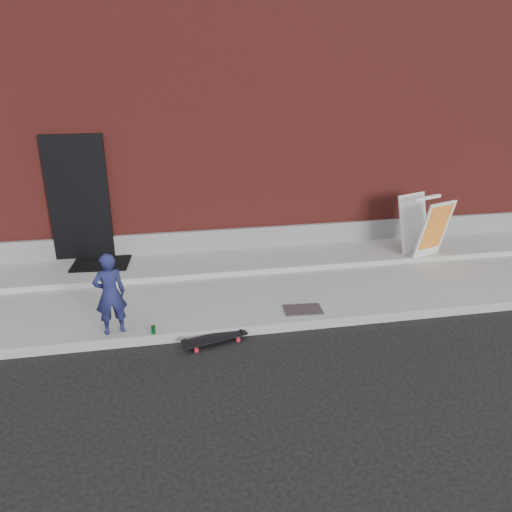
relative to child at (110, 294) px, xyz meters
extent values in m
plane|color=black|center=(1.91, -0.20, -0.74)|extent=(80.00, 80.00, 0.00)
cube|color=gray|center=(1.91, 1.30, -0.66)|extent=(20.00, 3.00, 0.15)
cube|color=gray|center=(1.91, 2.20, -0.54)|extent=(20.00, 1.20, 0.10)
cube|color=maroon|center=(1.91, 6.80, 1.76)|extent=(20.00, 8.00, 5.00)
cube|color=slate|center=(1.91, 2.77, -0.29)|extent=(20.00, 0.10, 0.40)
cube|color=black|center=(-0.69, 2.76, 0.66)|extent=(1.05, 0.12, 2.25)
imported|color=#1A1D49|center=(0.00, 0.00, 0.00)|extent=(0.48, 0.38, 1.17)
cylinder|color=red|center=(1.64, -0.14, -0.70)|extent=(0.07, 0.05, 0.06)
cylinder|color=red|center=(1.69, -0.33, -0.70)|extent=(0.07, 0.05, 0.06)
cylinder|color=red|center=(1.05, -0.31, -0.70)|extent=(0.07, 0.05, 0.06)
cylinder|color=red|center=(1.10, -0.50, -0.70)|extent=(0.07, 0.05, 0.06)
cube|color=#A9A9AE|center=(1.67, -0.24, -0.66)|extent=(0.11, 0.20, 0.02)
cube|color=#A9A9AE|center=(1.07, -0.40, -0.66)|extent=(0.11, 0.20, 0.02)
cube|color=black|center=(1.37, -0.32, -0.64)|extent=(0.92, 0.46, 0.02)
cube|color=silver|center=(5.64, 1.57, 0.06)|extent=(0.74, 0.52, 1.10)
cube|color=silver|center=(5.48, 2.03, 0.06)|extent=(0.74, 0.52, 1.10)
cube|color=yellow|center=(5.65, 1.54, 0.01)|extent=(0.61, 0.41, 0.87)
cube|color=silver|center=(5.56, 1.80, 0.61)|extent=(0.65, 0.28, 0.06)
cylinder|color=#1C8E3E|center=(0.54, -0.15, -0.53)|extent=(0.08, 0.08, 0.12)
cube|color=black|center=(-0.39, 2.42, -0.47)|extent=(1.06, 0.89, 0.03)
cube|color=#515256|center=(2.77, 0.14, -0.58)|extent=(0.60, 0.41, 0.02)
camera|label=1|loc=(0.80, -6.37, 2.92)|focal=35.00mm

